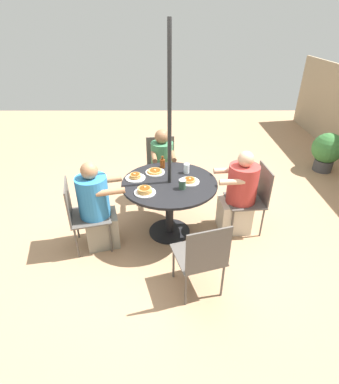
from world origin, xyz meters
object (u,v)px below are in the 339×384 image
object	(u,v)px
patio_chair_west	(82,212)
pancake_plate_a	(145,191)
patio_table	(170,191)
pancake_plate_c	(189,181)
syrup_bottle	(162,163)
drinking_glass_a	(187,168)
diner_south	(162,168)
patio_chair_north	(202,255)
pancake_plate_d	(155,172)
patio_chair_east	(253,195)
pancake_plate_b	(135,177)
potted_shrub	(327,150)
diner_west	(97,209)
patio_chair_south	(161,163)
coffee_cup	(182,184)
diner_east	(239,196)

from	to	relation	value
patio_chair_west	pancake_plate_a	distance (m)	0.80
patio_table	pancake_plate_c	world-z (taller)	pancake_plate_c
syrup_bottle	drinking_glass_a	world-z (taller)	syrup_bottle
diner_south	drinking_glass_a	world-z (taller)	diner_south
patio_chair_north	pancake_plate_d	xyz separation A→B (m)	(-1.27, -0.50, 0.26)
patio_chair_north	patio_chair_east	distance (m)	1.35
diner_south	pancake_plate_c	world-z (taller)	diner_south
patio_chair_north	pancake_plate_b	world-z (taller)	patio_chair_north
patio_chair_east	pancake_plate_a	distance (m)	1.42
pancake_plate_b	potted_shrub	size ratio (longest dim) A/B	0.34
diner_south	pancake_plate_d	xyz separation A→B (m)	(0.63, -0.08, 0.26)
patio_chair_west	potted_shrub	size ratio (longest dim) A/B	1.26
diner_west	pancake_plate_d	bearing A→B (deg)	110.54
patio_chair_south	diner_west	distance (m)	1.49
patio_chair_south	drinking_glass_a	world-z (taller)	patio_chair_south
patio_chair_east	pancake_plate_d	bearing A→B (deg)	77.85
patio_chair_west	patio_chair_north	bearing A→B (deg)	45.97
patio_chair_south	patio_chair_north	bearing A→B (deg)	95.08
pancake_plate_d	potted_shrub	bearing A→B (deg)	117.73
diner_south	patio_table	bearing A→B (deg)	90.00
pancake_plate_c	patio_chair_east	bearing A→B (deg)	96.23
patio_table	potted_shrub	size ratio (longest dim) A/B	1.63
drinking_glass_a	potted_shrub	xyz separation A→B (m)	(-1.60, 2.64, -0.42)
syrup_bottle	potted_shrub	size ratio (longest dim) A/B	0.23
patio_chair_west	potted_shrub	bearing A→B (deg)	103.68
pancake_plate_b	diner_south	bearing A→B (deg)	157.98
pancake_plate_d	pancake_plate_b	bearing A→B (deg)	-56.94
diner_west	diner_south	bearing A→B (deg)	130.93
coffee_cup	pancake_plate_d	bearing A→B (deg)	-140.70
diner_east	pancake_plate_a	bearing A→B (deg)	101.20
pancake_plate_a	drinking_glass_a	size ratio (longest dim) A/B	1.99
patio_chair_east	syrup_bottle	world-z (taller)	syrup_bottle
patio_chair_north	patio_chair_south	xyz separation A→B (m)	(-2.09, -0.44, 0.00)
patio_table	diner_south	size ratio (longest dim) A/B	1.05
patio_chair_north	pancake_plate_b	xyz separation A→B (m)	(-1.12, -0.74, 0.27)
pancake_plate_c	syrup_bottle	distance (m)	0.53
patio_chair_east	patio_chair_south	distance (m)	1.54
pancake_plate_a	pancake_plate_b	bearing A→B (deg)	-158.23
syrup_bottle	patio_chair_east	bearing A→B (deg)	74.80
pancake_plate_a	syrup_bottle	distance (m)	0.70
diner_east	diner_west	xyz separation A→B (m)	(0.31, -1.74, 0.01)
patio_chair_south	diner_west	bearing A→B (deg)	53.69
patio_chair_east	diner_west	xyz separation A→B (m)	(0.32, -1.93, -0.00)
patio_chair_west	pancake_plate_a	xyz separation A→B (m)	(-0.02, 0.75, 0.27)
patio_chair_north	diner_south	world-z (taller)	diner_south
patio_chair_north	patio_chair_west	world-z (taller)	same
patio_chair_east	patio_chair_west	xyz separation A→B (m)	(0.37, -2.10, 0.00)
pancake_plate_c	drinking_glass_a	bearing A→B (deg)	-174.99
pancake_plate_b	syrup_bottle	world-z (taller)	syrup_bottle
diner_west	pancake_plate_a	world-z (taller)	diner_west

